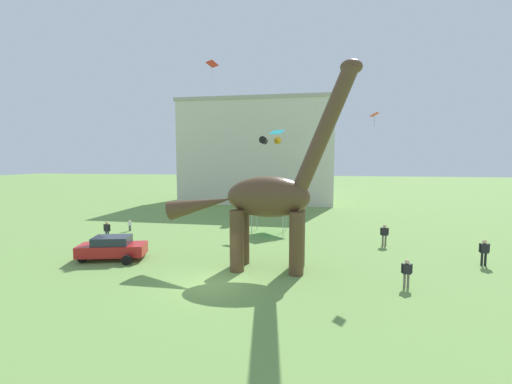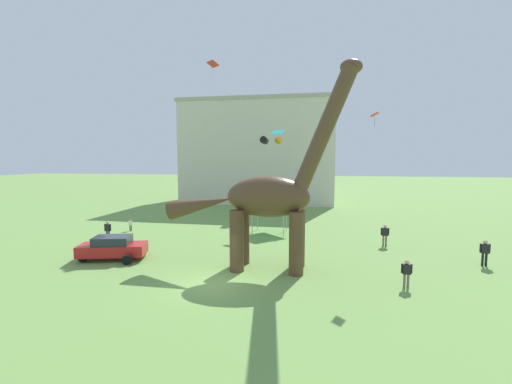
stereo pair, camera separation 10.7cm
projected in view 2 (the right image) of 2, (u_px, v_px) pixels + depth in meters
The scene contains 14 objects.
ground_plane at pixel (211, 284), 18.30m from camera, with size 240.00×240.00×0.00m, color #6B9347.
dinosaur_sculpture at pixel (267, 197), 20.42m from camera, with size 11.54×2.44×12.06m.
parked_sedan_left at pixel (113, 247), 22.65m from camera, with size 4.52×2.81×1.55m.
person_near_flyer at pixel (131, 224), 31.64m from camera, with size 0.40×0.17×1.06m.
person_photographer at pixel (108, 229), 27.85m from camera, with size 0.60×0.26×1.60m.
person_watching_child at pixel (407, 271), 17.62m from camera, with size 0.55×0.24×1.48m.
person_far_spectator at pixel (485, 250), 21.20m from camera, with size 0.62×0.27×1.65m.
person_strolling_adult at pixel (385, 233), 26.06m from camera, with size 0.62×0.27×1.66m.
festival_canopy_tent at pixel (270, 205), 30.50m from camera, with size 3.15×3.15×3.00m.
kite_near_high at pixel (375, 115), 21.58m from camera, with size 0.68×0.80×0.90m.
kite_far_right at pixel (213, 64), 33.64m from camera, with size 1.44×1.39×1.58m.
kite_mid_left at pixel (267, 140), 41.59m from camera, with size 2.69×3.11×0.90m.
kite_mid_right at pixel (278, 132), 33.42m from camera, with size 1.66×1.46×0.45m.
background_building_block at pixel (260, 152), 54.21m from camera, with size 22.99×12.53×15.38m.
Camera 2 is at (5.61, -17.01, 6.60)m, focal length 24.20 mm.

